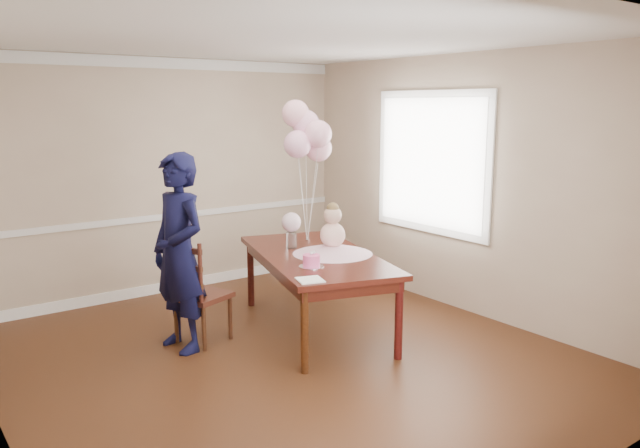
# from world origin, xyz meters

# --- Properties ---
(floor) EXTENTS (4.50, 5.00, 0.00)m
(floor) POSITION_xyz_m (0.00, 0.00, 0.00)
(floor) COLOR #341A0D
(floor) RESTS_ON ground
(ceiling) EXTENTS (4.50, 5.00, 0.02)m
(ceiling) POSITION_xyz_m (0.00, 0.00, 2.70)
(ceiling) COLOR silver
(ceiling) RESTS_ON wall_back
(wall_back) EXTENTS (4.50, 0.02, 2.70)m
(wall_back) POSITION_xyz_m (0.00, 2.50, 1.35)
(wall_back) COLOR tan
(wall_back) RESTS_ON floor
(wall_front) EXTENTS (4.50, 0.02, 2.70)m
(wall_front) POSITION_xyz_m (0.00, -2.50, 1.35)
(wall_front) COLOR tan
(wall_front) RESTS_ON floor
(wall_right) EXTENTS (0.02, 5.00, 2.70)m
(wall_right) POSITION_xyz_m (2.25, 0.00, 1.35)
(wall_right) COLOR tan
(wall_right) RESTS_ON floor
(chair_rail_trim) EXTENTS (4.50, 0.02, 0.07)m
(chair_rail_trim) POSITION_xyz_m (0.00, 2.49, 0.90)
(chair_rail_trim) COLOR silver
(chair_rail_trim) RESTS_ON wall_back
(crown_molding) EXTENTS (4.50, 0.02, 0.12)m
(crown_molding) POSITION_xyz_m (0.00, 2.49, 2.63)
(crown_molding) COLOR silver
(crown_molding) RESTS_ON wall_back
(baseboard_trim) EXTENTS (4.50, 0.02, 0.12)m
(baseboard_trim) POSITION_xyz_m (0.00, 2.49, 0.06)
(baseboard_trim) COLOR white
(baseboard_trim) RESTS_ON floor
(window_frame) EXTENTS (0.02, 1.66, 1.56)m
(window_frame) POSITION_xyz_m (2.23, 0.50, 1.55)
(window_frame) COLOR white
(window_frame) RESTS_ON wall_right
(window_blinds) EXTENTS (0.01, 1.50, 1.40)m
(window_blinds) POSITION_xyz_m (2.21, 0.50, 1.55)
(window_blinds) COLOR white
(window_blinds) RESTS_ON wall_right
(dining_table_top) EXTENTS (1.56, 2.24, 0.05)m
(dining_table_top) POSITION_xyz_m (0.62, 0.45, 0.74)
(dining_table_top) COLOR black
(dining_table_top) RESTS_ON table_leg_fl
(table_apron) EXTENTS (1.43, 2.11, 0.10)m
(table_apron) POSITION_xyz_m (0.62, 0.45, 0.66)
(table_apron) COLOR black
(table_apron) RESTS_ON table_leg_fl
(table_leg_fl) EXTENTS (0.09, 0.09, 0.71)m
(table_leg_fl) POSITION_xyz_m (-0.06, -0.33, 0.36)
(table_leg_fl) COLOR black
(table_leg_fl) RESTS_ON floor
(table_leg_fr) EXTENTS (0.09, 0.09, 0.71)m
(table_leg_fr) POSITION_xyz_m (0.76, -0.57, 0.36)
(table_leg_fr) COLOR black
(table_leg_fr) RESTS_ON floor
(table_leg_bl) EXTENTS (0.09, 0.09, 0.71)m
(table_leg_bl) POSITION_xyz_m (0.48, 1.47, 0.36)
(table_leg_bl) COLOR black
(table_leg_bl) RESTS_ON floor
(table_leg_br) EXTENTS (0.09, 0.09, 0.71)m
(table_leg_br) POSITION_xyz_m (1.30, 1.22, 0.36)
(table_leg_br) COLOR black
(table_leg_br) RESTS_ON floor
(baby_skirt) EXTENTS (0.96, 0.96, 0.10)m
(baby_skirt) POSITION_xyz_m (0.75, 0.35, 0.81)
(baby_skirt) COLOR #DDA3B8
(baby_skirt) RESTS_ON dining_table_top
(baby_torso) EXTENTS (0.24, 0.24, 0.24)m
(baby_torso) POSITION_xyz_m (0.75, 0.35, 0.95)
(baby_torso) COLOR pink
(baby_torso) RESTS_ON baby_skirt
(baby_head) EXTENTS (0.17, 0.17, 0.17)m
(baby_head) POSITION_xyz_m (0.75, 0.35, 1.14)
(baby_head) COLOR #D2AA91
(baby_head) RESTS_ON baby_torso
(baby_hair) EXTENTS (0.12, 0.12, 0.12)m
(baby_hair) POSITION_xyz_m (0.75, 0.35, 1.20)
(baby_hair) COLOR brown
(baby_hair) RESTS_ON baby_head
(cake_platter) EXTENTS (0.28, 0.28, 0.01)m
(cake_platter) POSITION_xyz_m (0.29, 0.07, 0.77)
(cake_platter) COLOR white
(cake_platter) RESTS_ON dining_table_top
(birthday_cake) EXTENTS (0.19, 0.19, 0.10)m
(birthday_cake) POSITION_xyz_m (0.29, 0.07, 0.82)
(birthday_cake) COLOR #FF509C
(birthday_cake) RESTS_ON cake_platter
(cake_flower_a) EXTENTS (0.03, 0.03, 0.03)m
(cake_flower_a) POSITION_xyz_m (0.29, 0.07, 0.89)
(cake_flower_a) COLOR white
(cake_flower_a) RESTS_ON birthday_cake
(cake_flower_b) EXTENTS (0.03, 0.03, 0.03)m
(cake_flower_b) POSITION_xyz_m (0.33, 0.08, 0.89)
(cake_flower_b) COLOR silver
(cake_flower_b) RESTS_ON birthday_cake
(rose_vase_near) EXTENTS (0.13, 0.13, 0.16)m
(rose_vase_near) POSITION_xyz_m (0.56, 0.78, 0.84)
(rose_vase_near) COLOR silver
(rose_vase_near) RESTS_ON dining_table_top
(roses_near) EXTENTS (0.19, 0.19, 0.19)m
(roses_near) POSITION_xyz_m (0.56, 0.78, 1.03)
(roses_near) COLOR silver
(roses_near) RESTS_ON rose_vase_near
(napkin) EXTENTS (0.25, 0.25, 0.01)m
(napkin) POSITION_xyz_m (0.03, -0.28, 0.77)
(napkin) COLOR white
(napkin) RESTS_ON dining_table_top
(balloon_weight) EXTENTS (0.05, 0.05, 0.02)m
(balloon_weight) POSITION_xyz_m (0.88, 0.95, 0.77)
(balloon_weight) COLOR silver
(balloon_weight) RESTS_ON dining_table_top
(balloon_a) EXTENTS (0.28, 0.28, 0.28)m
(balloon_a) POSITION_xyz_m (0.78, 0.98, 1.78)
(balloon_a) COLOR #FFB4D9
(balloon_a) RESTS_ON balloon_ribbon_a
(balloon_b) EXTENTS (0.28, 0.28, 0.28)m
(balloon_b) POSITION_xyz_m (0.96, 0.88, 1.88)
(balloon_b) COLOR #FFB4CE
(balloon_b) RESTS_ON balloon_ribbon_b
(balloon_c) EXTENTS (0.28, 0.28, 0.28)m
(balloon_c) POSITION_xyz_m (0.92, 1.04, 1.98)
(balloon_c) COLOR #F5ADD0
(balloon_c) RESTS_ON balloon_ribbon_c
(balloon_d) EXTENTS (0.28, 0.28, 0.28)m
(balloon_d) POSITION_xyz_m (0.83, 1.09, 2.08)
(balloon_d) COLOR #FFB4C5
(balloon_d) RESTS_ON balloon_ribbon_d
(balloon_e) EXTENTS (0.28, 0.28, 0.28)m
(balloon_e) POSITION_xyz_m (1.05, 0.99, 1.73)
(balloon_e) COLOR #FFB4CA
(balloon_e) RESTS_ON balloon_ribbon_e
(balloon_ribbon_a) EXTENTS (0.09, 0.03, 0.85)m
(balloon_ribbon_a) POSITION_xyz_m (0.83, 0.97, 1.20)
(balloon_ribbon_a) COLOR silver
(balloon_ribbon_a) RESTS_ON balloon_weight
(balloon_ribbon_b) EXTENTS (0.09, 0.08, 0.95)m
(balloon_ribbon_b) POSITION_xyz_m (0.92, 0.91, 1.25)
(balloon_ribbon_b) COLOR silver
(balloon_ribbon_b) RESTS_ON balloon_weight
(balloon_ribbon_c) EXTENTS (0.05, 0.09, 1.05)m
(balloon_ribbon_c) POSITION_xyz_m (0.90, 1.00, 1.30)
(balloon_ribbon_c) COLOR white
(balloon_ribbon_c) RESTS_ON balloon_weight
(balloon_ribbon_d) EXTENTS (0.05, 0.12, 1.15)m
(balloon_ribbon_d) POSITION_xyz_m (0.85, 1.02, 1.35)
(balloon_ribbon_d) COLOR white
(balloon_ribbon_d) RESTS_ON balloon_weight
(balloon_ribbon_e) EXTENTS (0.16, 0.03, 0.79)m
(balloon_ribbon_e) POSITION_xyz_m (0.96, 0.97, 1.17)
(balloon_ribbon_e) COLOR white
(balloon_ribbon_e) RESTS_ON balloon_weight
(dining_chair_seat) EXTENTS (0.55, 0.55, 0.05)m
(dining_chair_seat) POSITION_xyz_m (-0.41, 0.81, 0.44)
(dining_chair_seat) COLOR #3E1910
(dining_chair_seat) RESTS_ON chair_leg_fl
(chair_leg_fl) EXTENTS (0.05, 0.05, 0.42)m
(chair_leg_fl) POSITION_xyz_m (-0.52, 0.59, 0.21)
(chair_leg_fl) COLOR #33190D
(chair_leg_fl) RESTS_ON floor
(chair_leg_fr) EXTENTS (0.05, 0.05, 0.42)m
(chair_leg_fr) POSITION_xyz_m (-0.19, 0.71, 0.21)
(chair_leg_fr) COLOR #32180D
(chair_leg_fr) RESTS_ON floor
(chair_leg_bl) EXTENTS (0.05, 0.05, 0.42)m
(chair_leg_bl) POSITION_xyz_m (-0.64, 0.92, 0.21)
(chair_leg_bl) COLOR #331A0E
(chair_leg_bl) RESTS_ON floor
(chair_leg_br) EXTENTS (0.05, 0.05, 0.42)m
(chair_leg_br) POSITION_xyz_m (-0.31, 1.04, 0.21)
(chair_leg_br) COLOR #38150F
(chair_leg_br) RESTS_ON floor
(chair_back_post_l) EXTENTS (0.05, 0.05, 0.54)m
(chair_back_post_l) POSITION_xyz_m (-0.53, 0.58, 0.72)
(chair_back_post_l) COLOR #37150F
(chair_back_post_l) RESTS_ON dining_chair_seat
(chair_back_post_r) EXTENTS (0.05, 0.05, 0.54)m
(chair_back_post_r) POSITION_xyz_m (-0.65, 0.91, 0.72)
(chair_back_post_r) COLOR #391A0F
(chair_back_post_r) RESTS_ON dining_chair_seat
(chair_slat_low) EXTENTS (0.16, 0.38, 0.05)m
(chair_slat_low) POSITION_xyz_m (-0.59, 0.75, 0.60)
(chair_slat_low) COLOR #351B0E
(chair_slat_low) RESTS_ON dining_chair_seat
(chair_slat_mid) EXTENTS (0.16, 0.38, 0.05)m
(chair_slat_mid) POSITION_xyz_m (-0.59, 0.75, 0.76)
(chair_slat_mid) COLOR #3C1C10
(chair_slat_mid) RESTS_ON dining_chair_seat
(chair_slat_top) EXTENTS (0.16, 0.38, 0.05)m
(chair_slat_top) POSITION_xyz_m (-0.59, 0.75, 0.91)
(chair_slat_top) COLOR #34150E
(chair_slat_top) RESTS_ON dining_chair_seat
(woman) EXTENTS (0.52, 0.70, 1.77)m
(woman) POSITION_xyz_m (-0.64, 0.77, 0.89)
(woman) COLOR black
(woman) RESTS_ON floor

